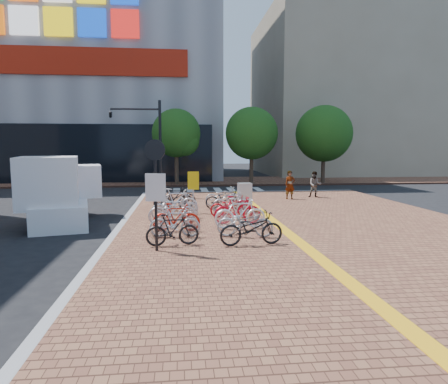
{
  "coord_description": "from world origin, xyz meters",
  "views": [
    {
      "loc": [
        -1.68,
        -14.32,
        3.13
      ],
      "look_at": [
        0.06,
        1.68,
        1.3
      ],
      "focal_mm": 32.0,
      "sensor_mm": 36.0,
      "label": 1
    }
  ],
  "objects": [
    {
      "name": "yellow_sign",
      "position": [
        -1.13,
        3.62,
        1.44
      ],
      "size": [
        0.51,
        0.16,
        1.86
      ],
      "color": "#B7B7BC",
      "rests_on": "sidewalk"
    },
    {
      "name": "bike_2",
      "position": [
        -1.86,
        -0.34,
        0.65
      ],
      "size": [
        1.71,
        0.64,
        1.01
      ],
      "primitive_type": "imported",
      "rotation": [
        0.0,
        0.0,
        1.47
      ],
      "color": "#B41A0C",
      "rests_on": "sidewalk"
    },
    {
      "name": "bike_15",
      "position": [
        0.44,
        5.68,
        0.63
      ],
      "size": [
        1.93,
        0.99,
        0.97
      ],
      "primitive_type": "imported",
      "rotation": [
        0.0,
        0.0,
        1.77
      ],
      "color": "silver",
      "rests_on": "sidewalk"
    },
    {
      "name": "kerb_west",
      "position": [
        -4.0,
        -5.0,
        0.08
      ],
      "size": [
        0.25,
        34.0,
        0.15
      ],
      "primitive_type": "cube",
      "color": "gray",
      "rests_on": "ground"
    },
    {
      "name": "bike_3",
      "position": [
        -2.02,
        0.84,
        0.7
      ],
      "size": [
        1.86,
        0.62,
        1.1
      ],
      "primitive_type": "imported",
      "rotation": [
        0.0,
        0.0,
        1.63
      ],
      "color": "silver",
      "rests_on": "sidewalk"
    },
    {
      "name": "pedestrian_a",
      "position": [
        4.52,
        7.81,
        0.96
      ],
      "size": [
        0.62,
        0.44,
        1.62
      ],
      "primitive_type": "imported",
      "rotation": [
        0.0,
        0.0,
        0.1
      ],
      "color": "gray",
      "rests_on": "sidewalk"
    },
    {
      "name": "bike_6",
      "position": [
        -2.03,
        4.37,
        0.72
      ],
      "size": [
        1.96,
        0.83,
        1.14
      ],
      "primitive_type": "imported",
      "rotation": [
        0.0,
        0.0,
        1.73
      ],
      "color": "black",
      "rests_on": "sidewalk"
    },
    {
      "name": "bike_10",
      "position": [
        0.45,
        -0.14,
        0.72
      ],
      "size": [
        1.93,
        0.65,
        1.14
      ],
      "primitive_type": "imported",
      "rotation": [
        0.0,
        0.0,
        1.63
      ],
      "color": "white",
      "rests_on": "sidewalk"
    },
    {
      "name": "bike_7",
      "position": [
        -1.93,
        5.51,
        0.66
      ],
      "size": [
        1.96,
        0.78,
        1.01
      ],
      "primitive_type": "imported",
      "rotation": [
        0.0,
        0.0,
        1.63
      ],
      "color": "black",
      "rests_on": "sidewalk"
    },
    {
      "name": "notice_sign",
      "position": [
        -2.4,
        -2.99,
        2.16
      ],
      "size": [
        0.59,
        0.19,
        3.18
      ],
      "color": "black",
      "rests_on": "sidewalk"
    },
    {
      "name": "building_beige",
      "position": [
        18.0,
        32.0,
        9.0
      ],
      "size": [
        20.0,
        18.0,
        18.0
      ],
      "primitive_type": "cube",
      "color": "gray",
      "rests_on": "ground"
    },
    {
      "name": "traffic_light_pole",
      "position": [
        -4.2,
        9.95,
        4.09
      ],
      "size": [
        3.07,
        1.18,
        5.71
      ],
      "color": "black",
      "rests_on": "sidewalk"
    },
    {
      "name": "crosswalk",
      "position": [
        0.5,
        14.0,
        0.01
      ],
      "size": [
        7.5,
        4.0,
        0.01
      ],
      "color": "silver",
      "rests_on": "ground"
    },
    {
      "name": "bike_1",
      "position": [
        -1.89,
        -1.31,
        0.65
      ],
      "size": [
        1.69,
        0.54,
        1.0
      ],
      "primitive_type": "imported",
      "rotation": [
        0.0,
        0.0,
        1.53
      ],
      "color": "#BDBCC1",
      "rests_on": "sidewalk"
    },
    {
      "name": "bike_11",
      "position": [
        0.48,
        0.78,
        0.7
      ],
      "size": [
        1.85,
        0.56,
        1.1
      ],
      "primitive_type": "imported",
      "rotation": [
        0.0,
        0.0,
        1.59
      ],
      "color": "red",
      "rests_on": "sidewalk"
    },
    {
      "name": "utility_box",
      "position": [
        1.23,
        3.68,
        0.81
      ],
      "size": [
        0.65,
        0.5,
        1.32
      ],
      "primitive_type": "cube",
      "rotation": [
        0.0,
        0.0,
        0.1
      ],
      "color": "#B8B8BD",
      "rests_on": "sidewalk"
    },
    {
      "name": "bike_13",
      "position": [
        0.55,
        3.11,
        0.67
      ],
      "size": [
        1.75,
        0.6,
        1.04
      ],
      "primitive_type": "imported",
      "rotation": [
        0.0,
        0.0,
        1.5
      ],
      "color": "#BCBCC1",
      "rests_on": "sidewalk"
    },
    {
      "name": "tactile_strip",
      "position": [
        2.0,
        -5.0,
        0.16
      ],
      "size": [
        0.4,
        34.0,
        0.01
      ],
      "primitive_type": "cube",
      "color": "#F2A915",
      "rests_on": "sidewalk"
    },
    {
      "name": "street_trees",
      "position": [
        5.04,
        17.45,
        4.1
      ],
      "size": [
        16.2,
        4.6,
        6.35
      ],
      "color": "#38281E",
      "rests_on": "far_sidewalk"
    },
    {
      "name": "bike_4",
      "position": [
        -1.95,
        2.1,
        0.67
      ],
      "size": [
        2.09,
        1.08,
        1.05
      ],
      "primitive_type": "imported",
      "rotation": [
        0.0,
        0.0,
        1.77
      ],
      "color": "silver",
      "rests_on": "sidewalk"
    },
    {
      "name": "bike_8",
      "position": [
        0.43,
        -2.58,
        0.67
      ],
      "size": [
        2.04,
        0.92,
        1.03
      ],
      "primitive_type": "imported",
      "rotation": [
        0.0,
        0.0,
        1.69
      ],
      "color": "black",
      "rests_on": "sidewalk"
    },
    {
      "name": "kerb_north",
      "position": [
        3.0,
        12.0,
        0.08
      ],
      "size": [
        14.0,
        0.25,
        0.15
      ],
      "primitive_type": "cube",
      "color": "gray",
      "rests_on": "ground"
    },
    {
      "name": "department_store",
      "position": [
        -15.99,
        31.95,
        13.98
      ],
      "size": [
        36.0,
        24.27,
        28.0
      ],
      "color": "gray",
      "rests_on": "ground"
    },
    {
      "name": "ground",
      "position": [
        0.0,
        0.0,
        0.0
      ],
      "size": [
        120.0,
        120.0,
        0.0
      ],
      "primitive_type": "plane",
      "color": "black",
      "rests_on": "ground"
    },
    {
      "name": "sidewalk",
      "position": [
        3.0,
        -5.0,
        0.07
      ],
      "size": [
        14.0,
        34.0,
        0.15
      ],
      "primitive_type": "cube",
      "color": "brown",
      "rests_on": "ground"
    },
    {
      "name": "bike_0",
      "position": [
        -1.95,
        -2.39,
        0.63
      ],
      "size": [
        1.66,
        0.67,
        0.97
      ],
      "primitive_type": "imported",
      "rotation": [
        0.0,
        0.0,
        1.71
      ],
      "color": "black",
      "rests_on": "sidewalk"
    },
    {
      "name": "pedestrian_b",
      "position": [
        6.2,
        8.42,
        0.91
      ],
      "size": [
        0.87,
        0.76,
        1.53
      ],
      "primitive_type": "imported",
      "rotation": [
        0.0,
        0.0,
        -0.29
      ],
      "color": "#4B4D60",
      "rests_on": "sidewalk"
    },
    {
      "name": "bike_9",
      "position": [
        0.42,
        -1.48,
        0.64
      ],
      "size": [
        1.96,
        1.0,
        0.98
      ],
      "primitive_type": "imported",
      "rotation": [
        0.0,
        0.0,
        1.37
      ],
      "color": "#A7A7AB",
      "rests_on": "sidewalk"
    },
    {
      "name": "far_sidewalk",
      "position": [
        0.0,
        21.0,
        0.07
      ],
      "size": [
        70.0,
        8.0,
        0.15
      ],
      "primitive_type": "cube",
      "color": "brown",
      "rests_on": "ground"
    },
    {
      "name": "bike_14",
      "position": [
        0.41,
        4.41,
        0.64
      ],
      "size": [
        1.96,
        0.93,
        0.99
      ],
      "primitive_type": "imported",
      "rotation": [
        0.0,
        0.0,
        1.42
      ],
      "color": "black",
      "rests_on": "sidewalk"
    },
    {
      "name": "bike_12",
      "position": [
        0.41,
        2.22,
        0.61
      ],
      "size": [
        1.85,
        0.96,
        0.92
      ],
      "primitive_type": "imported",
      "rotation": [
        0.0,
        0.0,
        1.36
      ],
      "color": "#B30C13",
      "rests_on": "sidewalk"
    },
    {
      "name": "box_truck",
      "position": [
        -6.52,
        2.33,
        1.29
      ],
      "size": [
        3.07,
        5.09,
        2.75
      ],
      "color": "white",
      "rests_on": "ground"
    },
    {
      "name": "bike_5",
      "position": [
        -1.91,
        3.32,
        0.72
      ],
      "size": [
        1.94,
        0.69,
        1.15
      ],
      "primitive_type": "imported",
      "rotation": [
        0.0,
        0.0,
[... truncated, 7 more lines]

